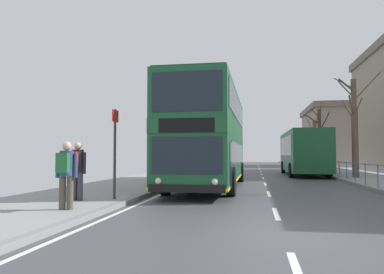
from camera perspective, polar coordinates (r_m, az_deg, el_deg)
The scene contains 11 objects.
ground at distance 7.24m, azimuth 7.97°, elevation -14.16°, with size 15.80×140.00×0.20m.
double_decker_bus_main at distance 17.10m, azimuth 2.75°, elevation -0.05°, with size 2.79×11.62×4.33m.
background_bus_far_lane at distance 28.44m, azimuth 16.54°, elevation -2.15°, with size 2.69×10.06×3.11m.
pedestrian_railing_far_kerb at distance 20.55m, azimuth 23.54°, elevation -4.43°, with size 0.05×28.36×0.96m.
pedestrian_with_backpack at distance 9.66m, azimuth -18.63°, elevation -4.79°, with size 0.55×0.56×1.66m.
pedestrian_companion at distance 11.51m, azimuth -17.12°, elevation -4.31°, with size 0.55×0.55×1.71m.
bus_stop_sign_near at distance 11.64m, azimuth -11.65°, elevation -1.02°, with size 0.08×0.44×2.72m.
bare_tree_far_00 at distance 35.26m, azimuth 18.83°, elevation -0.00°, with size 2.20×2.34×6.34m.
bare_tree_far_01 at distance 24.29m, azimuth 23.48°, elevation 1.69°, with size 2.57×2.30×6.15m.
bare_tree_far_02 at distance 46.28m, azimuth 18.14°, elevation -0.70°, with size 1.87×2.64×6.38m.
background_building_01 at distance 54.12m, azimuth 24.54°, elevation 0.12°, with size 14.39×13.71×7.81m.
Camera 1 is at (-0.52, -7.10, 1.48)m, focal length 35.06 mm.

